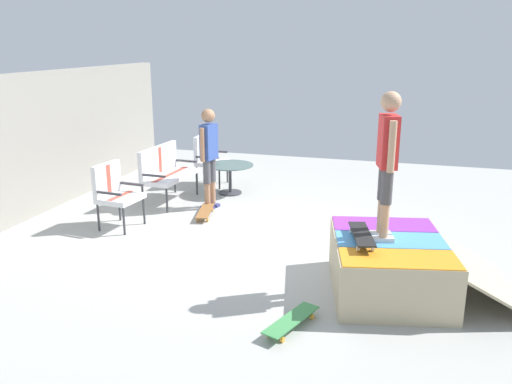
# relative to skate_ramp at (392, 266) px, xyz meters

# --- Properties ---
(ground_plane) EXTENTS (12.00, 12.00, 0.10)m
(ground_plane) POSITION_rel_skate_ramp_xyz_m (1.06, 1.96, -0.37)
(ground_plane) COLOR #A8A8A3
(back_wall_cinderblock) EXTENTS (9.00, 0.20, 2.35)m
(back_wall_cinderblock) POSITION_rel_skate_ramp_xyz_m (1.06, 5.96, 0.85)
(back_wall_cinderblock) COLOR gray
(back_wall_cinderblock) RESTS_ON ground_plane
(skate_ramp) EXTENTS (2.02, 2.41, 0.65)m
(skate_ramp) POSITION_rel_skate_ramp_xyz_m (0.00, 0.00, 0.00)
(skate_ramp) COLOR tan
(skate_ramp) RESTS_ON ground_plane
(patio_bench) EXTENTS (1.28, 0.62, 1.02)m
(patio_bench) POSITION_rel_skate_ramp_xyz_m (2.57, 4.13, 0.29)
(patio_bench) COLOR #38383D
(patio_bench) RESTS_ON ground_plane
(patio_chair_near_house) EXTENTS (0.64, 0.58, 1.02)m
(patio_chair_near_house) POSITION_rel_skate_ramp_xyz_m (3.88, 3.83, 0.29)
(patio_chair_near_house) COLOR #38383D
(patio_chair_near_house) RESTS_ON ground_plane
(patio_chair_by_wall) EXTENTS (0.67, 0.61, 1.02)m
(patio_chair_by_wall) POSITION_rel_skate_ramp_xyz_m (1.09, 4.29, 0.29)
(patio_chair_by_wall) COLOR #38383D
(patio_chair_by_wall) RESTS_ON ground_plane
(patio_table) EXTENTS (0.90, 0.90, 0.57)m
(patio_table) POSITION_rel_skate_ramp_xyz_m (3.40, 3.17, 0.08)
(patio_table) COLOR #38383D
(patio_table) RESTS_ON ground_plane
(person_watching) EXTENTS (0.47, 0.29, 1.74)m
(person_watching) POSITION_rel_skate_ramp_xyz_m (2.45, 3.21, 0.70)
(person_watching) COLOR navy
(person_watching) RESTS_ON ground_plane
(person_skater) EXTENTS (0.47, 0.30, 1.68)m
(person_skater) POSITION_rel_skate_ramp_xyz_m (-0.01, 0.14, 1.30)
(person_skater) COLOR silver
(person_skater) RESTS_ON skate_ramp
(skateboard_by_bench) EXTENTS (0.82, 0.37, 0.10)m
(skateboard_by_bench) POSITION_rel_skate_ramp_xyz_m (1.97, 3.12, -0.24)
(skateboard_by_bench) COLOR brown
(skateboard_by_bench) RESTS_ON ground_plane
(skateboard_spare) EXTENTS (0.82, 0.47, 0.10)m
(skateboard_spare) POSITION_rel_skate_ramp_xyz_m (-1.15, 0.93, -0.24)
(skateboard_spare) COLOR #3F8C4C
(skateboard_spare) RESTS_ON ground_plane
(skateboard_on_ramp) EXTENTS (0.82, 0.39, 0.10)m
(skateboard_on_ramp) POSITION_rel_skate_ramp_xyz_m (-0.17, 0.35, 0.41)
(skateboard_on_ramp) COLOR black
(skateboard_on_ramp) RESTS_ON skate_ramp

